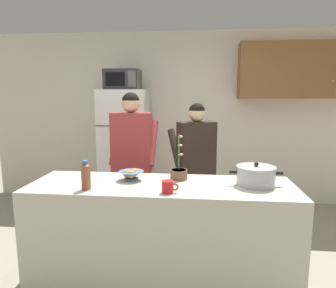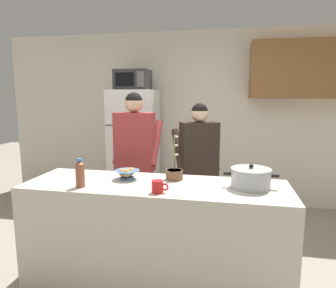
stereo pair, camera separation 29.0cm
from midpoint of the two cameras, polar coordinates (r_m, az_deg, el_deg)
ground_plane at (r=2.93m, az=-4.31°, el=-25.09°), size 14.00×14.00×0.00m
back_wall_unit at (r=4.65m, az=3.69°, el=6.30°), size 6.00×0.48×2.60m
kitchen_island at (r=2.70m, az=-4.43°, el=-16.99°), size 2.20×0.68×0.92m
refrigerator at (r=4.47m, az=-10.02°, el=-1.08°), size 0.64×0.68×1.73m
microwave at (r=4.39m, az=-10.47°, el=11.89°), size 0.48×0.37×0.28m
person_near_pot at (r=3.35m, az=-9.31°, el=-1.19°), size 0.52×0.42×1.68m
person_by_sink at (r=3.33m, az=2.82°, el=-2.61°), size 0.59×0.55×1.57m
cooking_pot at (r=2.54m, az=13.15°, el=-5.90°), size 0.43×0.32×0.19m
coffee_mug at (r=2.29m, az=-3.67°, el=-8.13°), size 0.13×0.09×0.10m
bread_bowl at (r=2.66m, az=-10.11°, el=-5.76°), size 0.22×0.22×0.10m
bottle_near_edge at (r=2.48m, az=-18.57°, el=-5.71°), size 0.07×0.07×0.23m
potted_orchid at (r=2.65m, az=-1.08°, el=-5.48°), size 0.15×0.15×0.39m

